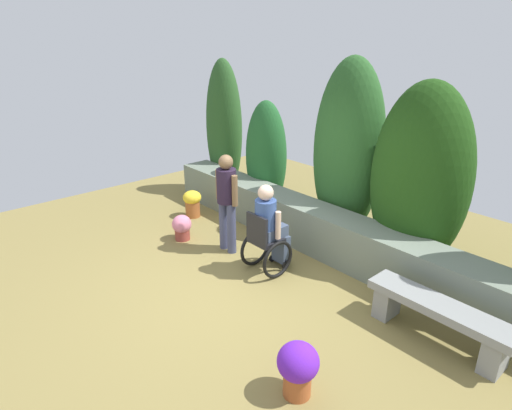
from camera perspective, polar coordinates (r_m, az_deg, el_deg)
ground_plane at (r=5.90m, az=-2.51°, el=-11.29°), size 10.28×10.28×0.00m
stone_retaining_wall at (r=6.81m, az=8.83°, el=-3.40°), size 7.03×0.58×0.70m
hedge_backdrop at (r=6.86m, az=13.54°, el=5.57°), size 7.07×1.05×2.94m
stone_bench at (r=5.29m, az=23.05°, el=-13.36°), size 1.61×0.38×0.49m
person_in_wheelchair at (r=6.08m, az=1.64°, el=-3.52°), size 0.53×0.66×1.33m
person_standing_companion at (r=6.56m, az=-3.91°, el=1.05°), size 0.49×0.30×1.57m
flower_pot_purple_near at (r=4.31m, az=5.59°, el=-20.63°), size 0.40×0.40×0.58m
flower_pot_terracotta_by_wall at (r=7.26m, az=-9.82°, el=-2.87°), size 0.32×0.32×0.43m
flower_pot_red_accent at (r=8.11m, az=-8.47°, el=0.40°), size 0.34×0.34×0.51m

